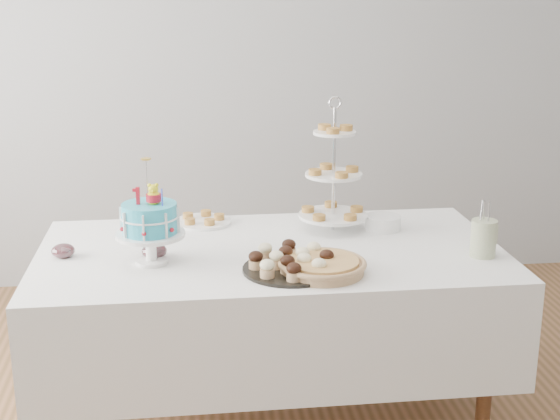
{
  "coord_description": "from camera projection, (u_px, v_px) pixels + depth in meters",
  "views": [
    {
      "loc": [
        -0.33,
        -2.74,
        1.83
      ],
      "look_at": [
        0.04,
        0.3,
        0.94
      ],
      "focal_mm": 50.0,
      "sensor_mm": 36.0,
      "label": 1
    }
  ],
  "objects": [
    {
      "name": "walls",
      "position": [
        279.0,
        123.0,
        2.79
      ],
      "size": [
        5.04,
        4.04,
        2.7
      ],
      "color": "#9C9FA1",
      "rests_on": "floor"
    },
    {
      "name": "table",
      "position": [
        271.0,
        300.0,
        3.3
      ],
      "size": [
        1.92,
        1.02,
        0.77
      ],
      "color": "white",
      "rests_on": "floor"
    },
    {
      "name": "birthday_cake",
      "position": [
        151.0,
        236.0,
        3.04
      ],
      "size": [
        0.27,
        0.27,
        0.42
      ],
      "rotation": [
        0.0,
        0.0,
        -0.17
      ],
      "color": "white",
      "rests_on": "table"
    },
    {
      "name": "cupcake_tray",
      "position": [
        291.0,
        260.0,
        2.98
      ],
      "size": [
        0.38,
        0.38,
        0.09
      ],
      "color": "black",
      "rests_on": "table"
    },
    {
      "name": "pie",
      "position": [
        322.0,
        266.0,
        2.96
      ],
      "size": [
        0.34,
        0.34,
        0.05
      ],
      "color": "tan",
      "rests_on": "table"
    },
    {
      "name": "tiered_stand",
      "position": [
        334.0,
        175.0,
        3.42
      ],
      "size": [
        0.31,
        0.31,
        0.6
      ],
      "color": "silver",
      "rests_on": "table"
    },
    {
      "name": "plate_stack",
      "position": [
        383.0,
        222.0,
        3.49
      ],
      "size": [
        0.16,
        0.16,
        0.06
      ],
      "color": "white",
      "rests_on": "table"
    },
    {
      "name": "pastry_plate",
      "position": [
        203.0,
        220.0,
        3.58
      ],
      "size": [
        0.26,
        0.26,
        0.04
      ],
      "color": "white",
      "rests_on": "table"
    },
    {
      "name": "jam_bowl_a",
      "position": [
        154.0,
        251.0,
        3.12
      ],
      "size": [
        0.1,
        0.1,
        0.06
      ],
      "color": "silver",
      "rests_on": "table"
    },
    {
      "name": "jam_bowl_b",
      "position": [
        63.0,
        251.0,
        3.13
      ],
      "size": [
        0.09,
        0.09,
        0.06
      ],
      "color": "silver",
      "rests_on": "table"
    },
    {
      "name": "utensil_pitcher",
      "position": [
        484.0,
        237.0,
        3.13
      ],
      "size": [
        0.11,
        0.1,
        0.23
      ],
      "rotation": [
        0.0,
        0.0,
        0.0
      ],
      "color": "beige",
      "rests_on": "table"
    }
  ]
}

